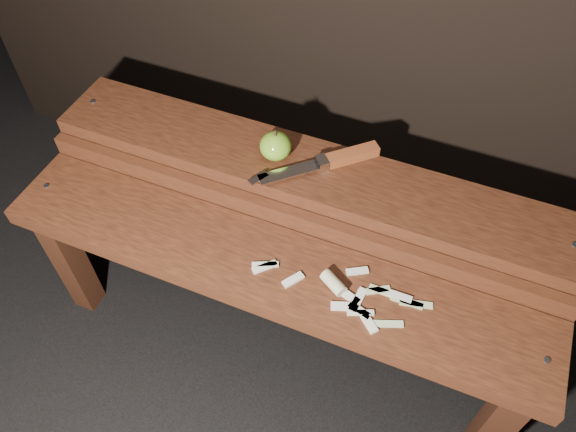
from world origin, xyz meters
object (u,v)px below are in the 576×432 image
at_px(bench_rear_tier, 306,193).
at_px(knife, 336,159).
at_px(bench_front_tier, 266,284).
at_px(apple, 275,146).

bearing_deg(bench_rear_tier, knife, 32.29).
xyz_separation_m(bench_front_tier, knife, (0.05, 0.26, 0.16)).
relative_size(apple, knife, 0.32).
xyz_separation_m(bench_front_tier, apple, (-0.08, 0.23, 0.18)).
distance_m(bench_front_tier, apple, 0.30).
bearing_deg(bench_rear_tier, apple, 176.71).
distance_m(bench_front_tier, knife, 0.31).
xyz_separation_m(bench_front_tier, bench_rear_tier, (0.00, 0.23, 0.06)).
bearing_deg(knife, apple, -166.85).
xyz_separation_m(bench_rear_tier, knife, (0.05, 0.03, 0.10)).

